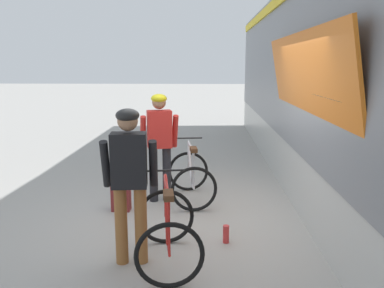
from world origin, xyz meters
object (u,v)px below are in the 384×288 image
(cyclist_far_in_red, at_px, (160,138))
(bicycle_far_silver, at_px, (191,177))
(backpack_on_platform, at_px, (121,198))
(bicycle_near_red, at_px, (167,230))
(cyclist_near_in_dark, at_px, (129,173))
(water_bottle_near_the_bikes, at_px, (226,234))

(cyclist_far_in_red, distance_m, bicycle_far_silver, 0.83)
(cyclist_far_in_red, relative_size, backpack_on_platform, 4.40)
(cyclist_far_in_red, height_order, bicycle_far_silver, cyclist_far_in_red)
(bicycle_near_red, relative_size, bicycle_far_silver, 1.00)
(cyclist_near_in_dark, bearing_deg, cyclist_far_in_red, 87.65)
(cyclist_near_in_dark, relative_size, water_bottle_near_the_bikes, 7.70)
(cyclist_near_in_dark, distance_m, water_bottle_near_the_bikes, 1.54)
(bicycle_near_red, distance_m, bicycle_far_silver, 2.12)
(cyclist_far_in_red, relative_size, bicycle_far_silver, 1.53)
(cyclist_near_in_dark, distance_m, backpack_on_platform, 1.88)
(backpack_on_platform, bearing_deg, bicycle_near_red, -59.83)
(bicycle_far_silver, height_order, backpack_on_platform, bicycle_far_silver)
(cyclist_far_in_red, bearing_deg, bicycle_far_silver, 1.98)
(cyclist_far_in_red, height_order, bicycle_near_red, cyclist_far_in_red)
(cyclist_near_in_dark, distance_m, cyclist_far_in_red, 2.08)
(cyclist_far_in_red, distance_m, water_bottle_near_the_bikes, 2.07)
(bicycle_near_red, height_order, water_bottle_near_the_bikes, bicycle_near_red)
(cyclist_near_in_dark, xyz_separation_m, water_bottle_near_the_bikes, (1.10, 0.54, -0.94))
(cyclist_near_in_dark, bearing_deg, backpack_on_platform, 106.32)
(cyclist_far_in_red, distance_m, backpack_on_platform, 1.12)
(bicycle_near_red, height_order, backpack_on_platform, bicycle_near_red)
(bicycle_near_red, xyz_separation_m, backpack_on_platform, (-0.88, 1.62, -0.20))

